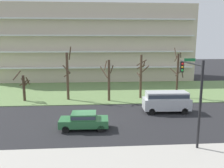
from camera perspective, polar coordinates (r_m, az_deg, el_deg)
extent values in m
plane|color=#232326|center=(23.11, -6.05, -9.37)|extent=(160.00, 160.00, 0.00)
cube|color=#ADA89E|center=(15.80, -7.10, -19.05)|extent=(80.00, 4.00, 0.15)
cube|color=#66844C|center=(36.57, -5.31, -1.81)|extent=(80.00, 16.00, 0.08)
cube|color=beige|center=(49.94, -5.11, 10.16)|extent=(41.03, 12.43, 15.06)
cube|color=silver|center=(43.55, -5.16, 4.15)|extent=(39.39, 0.90, 0.24)
cube|color=silver|center=(43.31, -5.23, 8.11)|extent=(39.39, 0.90, 0.24)
cube|color=silver|center=(43.29, -5.30, 12.09)|extent=(39.39, 0.90, 0.24)
cube|color=silver|center=(43.48, -5.37, 16.07)|extent=(39.39, 0.90, 0.24)
cylinder|color=#423023|center=(32.29, -21.32, -1.04)|extent=(0.35, 0.35, 3.52)
cylinder|color=#423023|center=(31.84, -21.38, 0.64)|extent=(0.69, 0.42, 0.86)
cylinder|color=#423023|center=(32.45, -20.61, 0.25)|extent=(0.98, 0.88, 0.89)
cylinder|color=#423023|center=(32.65, -21.42, 0.25)|extent=(1.06, 0.48, 0.77)
cylinder|color=#423023|center=(32.47, -22.85, 2.04)|extent=(0.60, 1.81, 1.08)
cylinder|color=#423023|center=(31.94, -20.46, 0.75)|extent=(0.17, 1.27, 1.20)
cylinder|color=#4C3828|center=(31.10, -11.15, 1.82)|extent=(0.35, 0.35, 6.47)
cylinder|color=#4C3828|center=(31.51, -11.22, 2.33)|extent=(1.00, 0.34, 0.69)
cylinder|color=#4C3828|center=(30.92, -10.57, 7.61)|extent=(0.55, 1.00, 1.83)
cylinder|color=#4C3828|center=(30.52, -11.49, 3.75)|extent=(1.04, 0.35, 1.07)
cylinder|color=#4C3828|center=(29.97, -0.78, 0.82)|extent=(0.33, 0.33, 5.56)
cylinder|color=#4C3828|center=(29.31, -2.05, 2.97)|extent=(1.07, 1.51, 1.46)
cylinder|color=#4C3828|center=(29.82, -1.63, 4.74)|extent=(0.49, 1.02, 1.20)
cylinder|color=#4C3828|center=(29.91, -0.07, 3.74)|extent=(0.46, 0.93, 1.19)
cylinder|color=#4C3828|center=(31.65, 7.28, 1.78)|extent=(0.33, 0.33, 6.13)
cylinder|color=#4C3828|center=(32.25, 8.00, 3.36)|extent=(1.41, 1.21, 1.59)
cylinder|color=#4C3828|center=(31.39, 6.73, 2.27)|extent=(0.48, 0.84, 0.66)
cylinder|color=#4C3828|center=(31.55, 8.06, 4.98)|extent=(0.22, 0.92, 1.01)
cylinder|color=#4C3828|center=(32.10, 7.47, 5.35)|extent=(1.44, 0.55, 0.96)
cylinder|color=#4C3828|center=(32.03, 7.30, 4.31)|extent=(1.18, 0.33, 0.67)
cylinder|color=#423023|center=(33.39, 16.17, 2.02)|extent=(0.29, 0.29, 6.27)
cylinder|color=#423023|center=(33.35, 15.95, 6.33)|extent=(0.75, 0.50, 1.00)
cylinder|color=#423023|center=(33.07, 16.94, 7.01)|extent=(0.42, 0.68, 0.78)
cylinder|color=#423023|center=(33.17, 17.27, 2.81)|extent=(0.88, 1.20, 1.68)
cylinder|color=#423023|center=(32.79, 15.36, 3.03)|extent=(0.79, 1.40, 0.87)
cylinder|color=#423023|center=(32.93, 15.73, 7.50)|extent=(0.16, 1.00, 1.47)
cylinder|color=#423023|center=(33.66, 16.27, 2.49)|extent=(0.69, 0.46, 0.75)
cube|color=#2D6B3D|center=(21.02, -7.08, -9.52)|extent=(4.44, 1.89, 0.70)
cube|color=#2D6B3D|center=(20.82, -7.12, -7.90)|extent=(2.23, 1.70, 0.55)
cube|color=#2D3847|center=(20.82, -7.12, -7.90)|extent=(2.19, 1.74, 0.30)
cylinder|color=black|center=(21.82, -2.82, -9.66)|extent=(0.64, 0.23, 0.64)
cylinder|color=black|center=(20.35, -2.81, -11.20)|extent=(0.64, 0.23, 0.64)
cylinder|color=black|center=(22.05, -10.96, -9.63)|extent=(0.64, 0.23, 0.64)
cylinder|color=black|center=(20.59, -11.58, -11.14)|extent=(0.64, 0.23, 0.64)
cube|color=#B7BABF|center=(26.37, 13.54, -4.84)|extent=(5.25, 2.14, 1.25)
cube|color=#B7BABF|center=(26.13, 13.63, -2.72)|extent=(4.65, 1.97, 0.75)
cube|color=#2D3847|center=(26.13, 13.63, -2.72)|extent=(4.56, 2.00, 0.41)
cylinder|color=black|center=(25.28, 10.03, -6.85)|extent=(0.73, 0.24, 0.72)
cylinder|color=black|center=(26.94, 9.22, -5.73)|extent=(0.73, 0.24, 0.72)
cylinder|color=black|center=(26.29, 17.85, -6.53)|extent=(0.73, 0.24, 0.72)
cylinder|color=black|center=(27.90, 16.60, -5.47)|extent=(0.73, 0.24, 0.72)
cylinder|color=black|center=(17.43, 21.33, -5.32)|extent=(0.18, 0.18, 6.62)
cylinder|color=black|center=(18.80, 19.22, 4.97)|extent=(0.12, 4.18, 0.12)
cube|color=black|center=(20.49, 17.19, 4.10)|extent=(0.28, 0.28, 0.90)
sphere|color=red|center=(20.33, 17.39, 4.89)|extent=(0.20, 0.20, 0.20)
sphere|color=#F2A519|center=(20.35, 17.34, 4.10)|extent=(0.20, 0.20, 0.20)
sphere|color=green|center=(20.38, 17.30, 3.32)|extent=(0.20, 0.20, 0.20)
cube|color=#197238|center=(18.97, 19.02, 5.78)|extent=(0.90, 0.04, 0.24)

